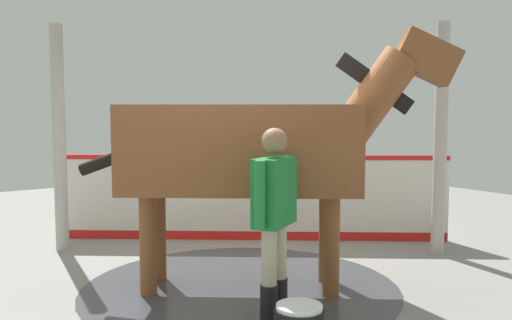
% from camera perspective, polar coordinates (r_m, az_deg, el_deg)
% --- Properties ---
extents(ground_plane, '(16.00, 16.00, 0.02)m').
position_cam_1_polar(ground_plane, '(5.79, -4.03, -12.69)').
color(ground_plane, gray).
extents(wet_patch, '(3.15, 3.15, 0.00)m').
position_cam_1_polar(wet_patch, '(5.67, -1.59, -12.95)').
color(wet_patch, '#42444C').
rests_on(wet_patch, ground).
extents(barrier_wall, '(4.29, 3.26, 1.16)m').
position_cam_1_polar(barrier_wall, '(7.52, -0.63, -4.20)').
color(barrier_wall, silver).
rests_on(barrier_wall, ground).
extents(roof_post_near, '(0.16, 0.16, 2.81)m').
position_cam_1_polar(roof_post_near, '(7.08, 18.42, 2.02)').
color(roof_post_near, '#B7B2A8').
rests_on(roof_post_near, ground).
extents(roof_post_far, '(0.16, 0.16, 2.81)m').
position_cam_1_polar(roof_post_far, '(7.30, -19.57, 2.08)').
color(roof_post_far, '#B7B2A8').
rests_on(roof_post_far, ground).
extents(horse, '(3.07, 2.40, 2.54)m').
position_cam_1_polar(horse, '(5.39, -0.18, 1.34)').
color(horse, brown).
rests_on(horse, ground).
extents(handler, '(0.58, 0.42, 1.62)m').
position_cam_1_polar(handler, '(4.65, 1.89, -5.22)').
color(handler, black).
rests_on(handler, ground).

